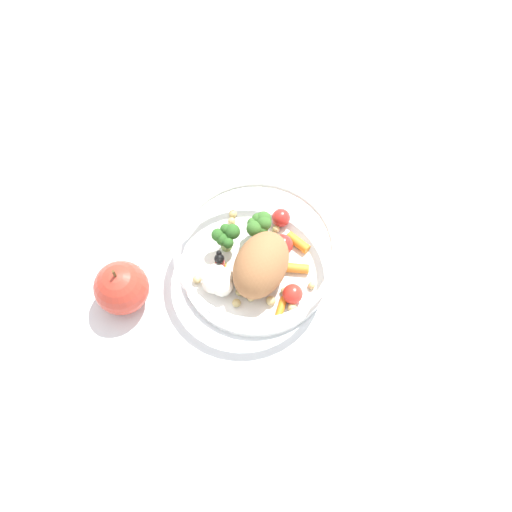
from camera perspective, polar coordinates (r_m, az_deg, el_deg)
name	(u,v)px	position (r m, az deg, el deg)	size (l,w,h in m)	color
ground_plane	(257,277)	(0.71, 0.07, -2.22)	(2.40, 2.40, 0.00)	white
food_container	(256,259)	(0.69, 0.00, -0.28)	(0.21, 0.21, 0.08)	white
loose_apple	(122,288)	(0.69, -13.85, -3.24)	(0.07, 0.07, 0.08)	#BC3828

